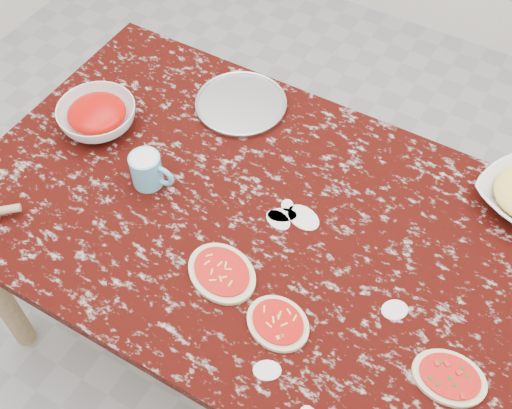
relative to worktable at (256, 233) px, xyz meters
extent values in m
plane|color=gray|center=(0.00, 0.00, -0.67)|extent=(4.00, 4.00, 0.00)
cube|color=black|center=(0.00, 0.00, 0.06)|extent=(1.60, 1.00, 0.04)
cube|color=tan|center=(0.00, 0.00, 0.00)|extent=(1.50, 0.90, 0.08)
cylinder|color=tan|center=(-0.72, 0.42, -0.31)|extent=(0.07, 0.07, 0.71)
cylinder|color=#B2B2B7|center=(-0.25, 0.34, 0.09)|extent=(0.33, 0.33, 0.01)
imported|color=white|center=(-0.58, 0.06, 0.12)|extent=(0.27, 0.27, 0.07)
cylinder|color=#60B3D9|center=(-0.32, -0.05, 0.13)|extent=(0.09, 0.09, 0.10)
torus|color=#60B3D9|center=(-0.27, -0.04, 0.13)|extent=(0.07, 0.02, 0.07)
cylinder|color=silver|center=(-0.32, -0.05, 0.17)|extent=(0.07, 0.07, 0.01)
ellipsoid|color=beige|center=(0.02, -0.20, 0.09)|extent=(0.23, 0.20, 0.01)
ellipsoid|color=red|center=(0.02, -0.20, 0.10)|extent=(0.19, 0.17, 0.00)
ellipsoid|color=beige|center=(0.21, -0.25, 0.09)|extent=(0.19, 0.17, 0.01)
ellipsoid|color=red|center=(0.21, -0.25, 0.10)|extent=(0.15, 0.14, 0.00)
ellipsoid|color=beige|center=(0.61, -0.18, 0.09)|extent=(0.18, 0.15, 0.01)
ellipsoid|color=red|center=(0.61, -0.18, 0.10)|extent=(0.15, 0.12, 0.00)
camera|label=1|loc=(0.51, -0.87, 1.47)|focal=44.70mm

